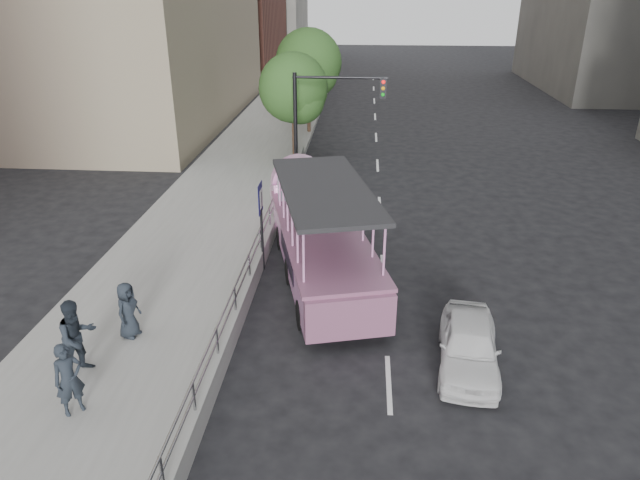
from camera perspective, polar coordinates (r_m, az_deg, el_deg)
ground at (r=15.81m, az=2.97°, el=-9.47°), size 160.00×160.00×0.00m
sidewalk at (r=25.41m, az=-9.43°, el=4.13°), size 5.50×80.00×0.30m
kerb_wall at (r=17.59m, az=-7.03°, el=-4.05°), size 0.24×30.00×0.36m
guardrail at (r=17.29m, az=-7.14°, el=-2.12°), size 0.07×22.00×0.71m
duck_boat at (r=18.94m, az=-0.25°, el=0.77°), size 4.68×10.12×3.27m
car at (r=14.80m, az=14.67°, el=-10.12°), size 1.89×3.73×1.22m
pedestrian_near at (r=13.47m, az=-23.82°, el=-12.62°), size 0.72×0.73×1.70m
pedestrian_mid at (r=14.59m, az=-23.10°, el=-8.94°), size 1.13×1.19×1.93m
pedestrian_far at (r=15.65m, az=-18.67°, el=-6.65°), size 0.67×0.85×1.54m
parking_sign at (r=18.49m, az=-5.88°, el=2.25°), size 0.09×0.68×3.03m
traffic_signal at (r=26.25m, az=0.16°, el=12.71°), size 4.20×0.32×5.20m
street_tree_near at (r=29.70m, az=-2.51°, el=14.69°), size 3.52×3.52×5.72m
street_tree_far at (r=35.51m, az=-1.00°, el=17.09°), size 3.97×3.97×6.45m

